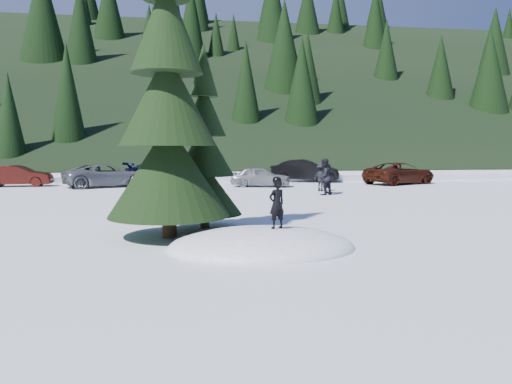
{
  "coord_description": "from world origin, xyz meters",
  "views": [
    {
      "loc": [
        -1.83,
        -11.5,
        2.38
      ],
      "look_at": [
        0.25,
        2.61,
        1.1
      ],
      "focal_mm": 35.0,
      "sensor_mm": 36.0,
      "label": 1
    }
  ],
  "objects": [
    {
      "name": "car_1",
      "position": [
        -11.74,
        20.59,
        0.64
      ],
      "size": [
        3.96,
        1.56,
        1.28
      ],
      "primitive_type": "imported",
      "rotation": [
        0.0,
        0.0,
        1.62
      ],
      "color": "#370E0A",
      "rests_on": "ground"
    },
    {
      "name": "car_5",
      "position": [
        6.53,
        22.08,
        0.77
      ],
      "size": [
        4.96,
        3.13,
        1.54
      ],
      "primitive_type": "imported",
      "rotation": [
        0.0,
        0.0,
        1.22
      ],
      "color": "black",
      "rests_on": "ground"
    },
    {
      "name": "adult_1",
      "position": [
        5.58,
        13.29,
        0.77
      ],
      "size": [
        0.87,
        0.93,
        1.54
      ],
      "primitive_type": "imported",
      "rotation": [
        0.0,
        0.0,
        2.27
      ],
      "color": "black",
      "rests_on": "ground"
    },
    {
      "name": "forest_hillside",
      "position": [
        0.0,
        54.0,
        12.5
      ],
      "size": [
        200.0,
        60.0,
        25.0
      ],
      "primitive_type": null,
      "color": "black",
      "rests_on": "ground"
    },
    {
      "name": "car_6",
      "position": [
        12.12,
        19.12,
        0.7
      ],
      "size": [
        5.52,
        4.21,
        1.39
      ],
      "primitive_type": "imported",
      "rotation": [
        0.0,
        0.0,
        2.01
      ],
      "color": "#341309",
      "rests_on": "ground"
    },
    {
      "name": "ground",
      "position": [
        0.0,
        0.0,
        0.0
      ],
      "size": [
        200.0,
        200.0,
        0.0
      ],
      "primitive_type": "plane",
      "color": "white",
      "rests_on": "ground"
    },
    {
      "name": "snow_mound",
      "position": [
        0.0,
        0.0,
        0.0
      ],
      "size": [
        4.48,
        3.52,
        0.96
      ],
      "primitive_type": "ellipsoid",
      "color": "white",
      "rests_on": "ground"
    },
    {
      "name": "child_skier",
      "position": [
        0.34,
        -0.1,
        1.06
      ],
      "size": [
        0.5,
        0.42,
        1.15
      ],
      "primitive_type": "imported",
      "rotation": [
        0.0,
        0.0,
        3.56
      ],
      "color": "black",
      "rests_on": "snow_mound"
    },
    {
      "name": "spruce_short",
      "position": [
        -1.2,
        3.2,
        2.1
      ],
      "size": [
        2.2,
        2.2,
        5.37
      ],
      "color": "black",
      "rests_on": "ground"
    },
    {
      "name": "car_4",
      "position": [
        2.83,
        18.22,
        0.61
      ],
      "size": [
        3.84,
        2.31,
        1.23
      ],
      "primitive_type": "imported",
      "rotation": [
        0.0,
        0.0,
        1.32
      ],
      "color": "gray",
      "rests_on": "ground"
    },
    {
      "name": "spruce_tall",
      "position": [
        -2.2,
        1.8,
        3.32
      ],
      "size": [
        3.2,
        3.2,
        8.6
      ],
      "color": "black",
      "rests_on": "ground"
    },
    {
      "name": "adult_2",
      "position": [
        5.61,
        14.73,
        0.76
      ],
      "size": [
        1.07,
        1.11,
        1.52
      ],
      "primitive_type": "imported",
      "rotation": [
        0.0,
        0.0,
        2.28
      ],
      "color": "black",
      "rests_on": "ground"
    },
    {
      "name": "car_2",
      "position": [
        -6.36,
        19.42,
        0.7
      ],
      "size": [
        5.55,
        4.15,
        1.4
      ],
      "primitive_type": "imported",
      "rotation": [
        0.0,
        0.0,
        1.98
      ],
      "color": "#57595F",
      "rests_on": "ground"
    },
    {
      "name": "car_3",
      "position": [
        -2.91,
        20.86,
        0.75
      ],
      "size": [
        5.58,
        3.71,
        1.5
      ],
      "primitive_type": "imported",
      "rotation": [
        0.0,
        0.0,
        1.91
      ],
      "color": "black",
      "rests_on": "ground"
    },
    {
      "name": "adult_0",
      "position": [
        5.15,
        12.59,
        0.91
      ],
      "size": [
        1.12,
        1.06,
        1.83
      ],
      "primitive_type": "imported",
      "rotation": [
        0.0,
        0.0,
        3.71
      ],
      "color": "black",
      "rests_on": "ground"
    }
  ]
}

